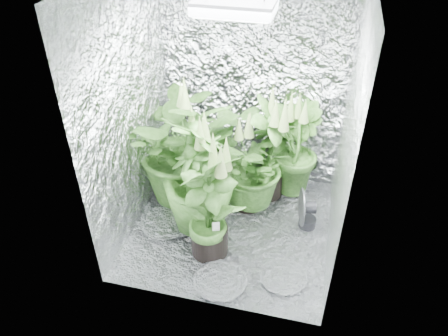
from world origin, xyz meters
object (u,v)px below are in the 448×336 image
at_px(grow_lamp, 234,7).
at_px(plant_d, 198,177).
at_px(plant_b, 270,151).
at_px(plant_e, 249,167).
at_px(plant_c, 295,150).
at_px(circulation_fan, 305,212).
at_px(plant_a, 182,145).
at_px(plant_f, 209,206).

bearing_deg(grow_lamp, plant_d, -170.09).
height_order(plant_b, plant_e, plant_b).
bearing_deg(plant_c, plant_b, -148.72).
bearing_deg(grow_lamp, plant_e, 75.50).
distance_m(plant_c, plant_d, 0.98).
xyz_separation_m(plant_b, circulation_fan, (0.37, -0.36, -0.32)).
bearing_deg(plant_a, grow_lamp, -30.39).
height_order(plant_c, plant_e, plant_c).
height_order(plant_e, circulation_fan, plant_e).
xyz_separation_m(plant_b, plant_c, (0.21, 0.12, -0.04)).
height_order(plant_a, plant_d, plant_a).
bearing_deg(circulation_fan, plant_a, 161.35).
relative_size(plant_c, circulation_fan, 2.59).
distance_m(plant_e, circulation_fan, 0.60).
height_order(plant_b, plant_c, plant_b).
height_order(plant_c, circulation_fan, plant_c).
bearing_deg(plant_a, plant_f, -56.74).
bearing_deg(circulation_fan, grow_lamp, -176.70).
distance_m(plant_c, plant_f, 1.09).
bearing_deg(circulation_fan, plant_e, 151.45).
relative_size(grow_lamp, plant_a, 0.40).
relative_size(plant_e, plant_f, 0.87).
xyz_separation_m(plant_a, plant_e, (0.59, 0.02, -0.14)).
distance_m(plant_b, plant_c, 0.24).
relative_size(plant_b, plant_c, 1.08).
bearing_deg(grow_lamp, plant_b, 66.79).
bearing_deg(plant_b, plant_c, 31.28).
bearing_deg(plant_d, circulation_fan, 13.05).
relative_size(plant_a, plant_b, 1.20).
bearing_deg(plant_e, plant_c, 43.45).
bearing_deg(plant_b, plant_e, -124.69).
bearing_deg(circulation_fan, plant_c, 97.71).
bearing_deg(plant_e, plant_d, -134.08).
height_order(plant_e, plant_f, plant_f).
distance_m(plant_d, plant_e, 0.51).
bearing_deg(plant_e, plant_b, 55.31).
xyz_separation_m(grow_lamp, plant_d, (-0.27, -0.05, -1.31)).
distance_m(plant_b, plant_f, 0.89).
distance_m(grow_lamp, plant_a, 1.40).
bearing_deg(plant_b, grow_lamp, -113.21).
distance_m(grow_lamp, plant_e, 1.44).
bearing_deg(plant_d, plant_b, 49.01).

